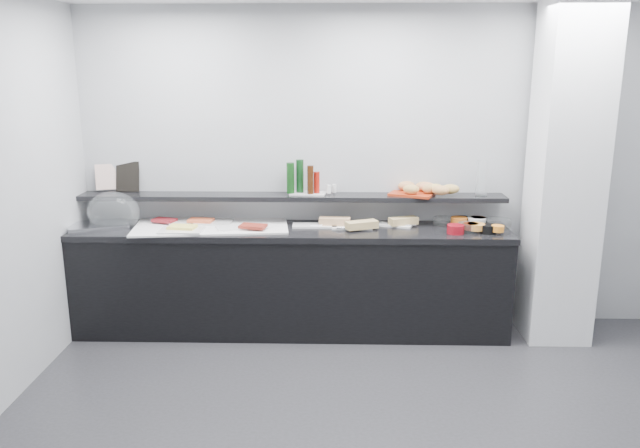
{
  "coord_description": "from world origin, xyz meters",
  "views": [
    {
      "loc": [
        -0.33,
        -3.3,
        2.18
      ],
      "look_at": [
        -0.45,
        1.45,
        1.0
      ],
      "focal_mm": 35.0,
      "sensor_mm": 36.0,
      "label": 1
    }
  ],
  "objects_px": {
    "sandwich_plate_mid": "(352,227)",
    "condiment_tray": "(308,193)",
    "bread_tray": "(412,194)",
    "framed_print": "(128,177)",
    "cloche_base": "(99,226)",
    "carafe": "(482,179)"
  },
  "relations": [
    {
      "from": "cloche_base",
      "to": "bread_tray",
      "type": "distance_m",
      "value": 2.63
    },
    {
      "from": "framed_print",
      "to": "bread_tray",
      "type": "height_order",
      "value": "framed_print"
    },
    {
      "from": "sandwich_plate_mid",
      "to": "condiment_tray",
      "type": "relative_size",
      "value": 1.12
    },
    {
      "from": "sandwich_plate_mid",
      "to": "framed_print",
      "type": "height_order",
      "value": "framed_print"
    },
    {
      "from": "carafe",
      "to": "condiment_tray",
      "type": "bearing_deg",
      "value": 177.59
    },
    {
      "from": "sandwich_plate_mid",
      "to": "bread_tray",
      "type": "distance_m",
      "value": 0.59
    },
    {
      "from": "cloche_base",
      "to": "sandwich_plate_mid",
      "type": "height_order",
      "value": "cloche_base"
    },
    {
      "from": "sandwich_plate_mid",
      "to": "bread_tray",
      "type": "bearing_deg",
      "value": 19.24
    },
    {
      "from": "bread_tray",
      "to": "framed_print",
      "type": "bearing_deg",
      "value": -159.63
    },
    {
      "from": "cloche_base",
      "to": "framed_print",
      "type": "bearing_deg",
      "value": 42.38
    },
    {
      "from": "sandwich_plate_mid",
      "to": "condiment_tray",
      "type": "distance_m",
      "value": 0.48
    },
    {
      "from": "bread_tray",
      "to": "carafe",
      "type": "relative_size",
      "value": 1.18
    },
    {
      "from": "bread_tray",
      "to": "sandwich_plate_mid",
      "type": "bearing_deg",
      "value": -139.02
    },
    {
      "from": "condiment_tray",
      "to": "carafe",
      "type": "height_order",
      "value": "carafe"
    },
    {
      "from": "framed_print",
      "to": "carafe",
      "type": "bearing_deg",
      "value": -0.06
    },
    {
      "from": "carafe",
      "to": "bread_tray",
      "type": "bearing_deg",
      "value": 176.37
    },
    {
      "from": "sandwich_plate_mid",
      "to": "bread_tray",
      "type": "relative_size",
      "value": 0.94
    },
    {
      "from": "condiment_tray",
      "to": "bread_tray",
      "type": "bearing_deg",
      "value": 6.1
    },
    {
      "from": "cloche_base",
      "to": "sandwich_plate_mid",
      "type": "relative_size",
      "value": 1.41
    },
    {
      "from": "framed_print",
      "to": "condiment_tray",
      "type": "bearing_deg",
      "value": -0.31
    },
    {
      "from": "condiment_tray",
      "to": "bread_tray",
      "type": "xyz_separation_m",
      "value": [
        0.88,
        -0.02,
        0.0
      ]
    },
    {
      "from": "framed_print",
      "to": "bread_tray",
      "type": "relative_size",
      "value": 0.73
    }
  ]
}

